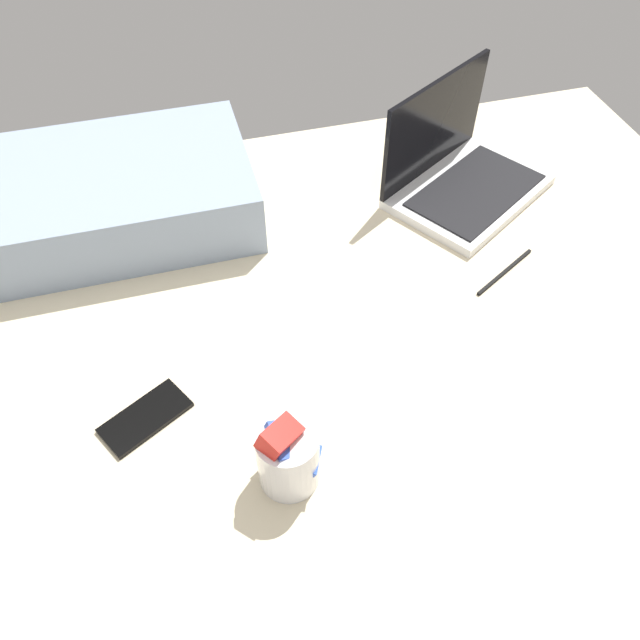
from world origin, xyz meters
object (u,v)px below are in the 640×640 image
laptop (460,173)px  cell_phone (145,417)px  pillow (121,194)px  snack_cup (288,455)px

laptop → cell_phone: (-71.13, -41.06, -4.01)cm
laptop → pillow: size_ratio=0.77×
laptop → snack_cup: laptop is taller
snack_cup → pillow: 68.47cm
pillow → snack_cup: bearing=-74.1°
laptop → snack_cup: (-51.44, -56.64, 1.73)cm
laptop → pillow: bearing=140.9°
cell_phone → pillow: pillow is taller
cell_phone → pillow: (0.93, 50.28, 6.10)cm
laptop → pillow: 70.83cm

